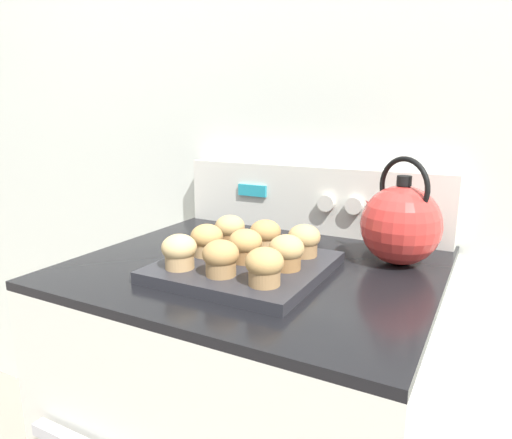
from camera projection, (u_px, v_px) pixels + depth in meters
The scene contains 13 objects.
wall_back at pixel (321, 115), 1.20m from camera, with size 8.00×0.05×2.40m.
control_panel at pixel (312, 199), 1.21m from camera, with size 0.72×0.07×0.17m.
muffin_pan at pixel (245, 267), 0.91m from camera, with size 0.31×0.31×0.02m.
muffin_r0_c0 at pixel (179, 251), 0.86m from camera, with size 0.07×0.07×0.07m.
muffin_r0_c1 at pixel (221, 258), 0.82m from camera, with size 0.07×0.07×0.07m.
muffin_r0_c2 at pixel (264, 266), 0.77m from camera, with size 0.07×0.07×0.07m.
muffin_r1_c0 at pixel (207, 240), 0.93m from camera, with size 0.07×0.07×0.07m.
muffin_r1_c1 at pixel (245, 245), 0.90m from camera, with size 0.07×0.07×0.07m.
muffin_r1_c2 at pixel (286, 252), 0.85m from camera, with size 0.07×0.07×0.07m.
muffin_r2_c0 at pixel (230, 230), 1.02m from camera, with size 0.07×0.07×0.07m.
muffin_r2_c1 at pixel (265, 235), 0.97m from camera, with size 0.07×0.07×0.07m.
muffin_r2_c2 at pixel (304, 240), 0.93m from camera, with size 0.07×0.07×0.07m.
tea_kettle at pixel (400, 223), 0.94m from camera, with size 0.19×0.17×0.22m.
Camera 1 is at (0.43, -0.47, 1.21)m, focal length 32.00 mm.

